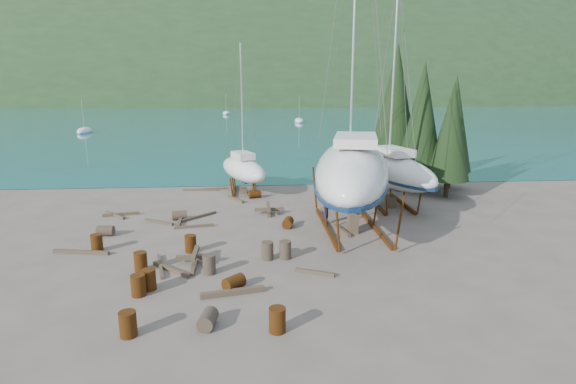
{
  "coord_description": "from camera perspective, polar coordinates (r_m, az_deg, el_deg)",
  "views": [
    {
      "loc": [
        -0.4,
        -21.79,
        8.21
      ],
      "look_at": [
        1.52,
        3.0,
        2.29
      ],
      "focal_mm": 28.0,
      "sensor_mm": 36.0,
      "label": 1
    }
  ],
  "objects": [
    {
      "name": "timber_pile_fore",
      "position": [
        21.85,
        -11.69,
        -8.12
      ],
      "size": [
        1.8,
        1.8,
        0.6
      ],
      "color": "brown",
      "rests_on": "ground"
    },
    {
      "name": "timber_3",
      "position": [
        21.85,
        -15.91,
        -9.01
      ],
      "size": [
        0.86,
        2.81,
        0.15
      ],
      "primitive_type": "cube",
      "rotation": [
        0.0,
        0.0,
        0.25
      ],
      "color": "brown",
      "rests_on": "ground"
    },
    {
      "name": "timber_9",
      "position": [
        36.68,
        -9.45,
        0.4
      ],
      "size": [
        2.26,
        0.46,
        0.15
      ],
      "primitive_type": "cube",
      "rotation": [
        0.0,
        0.0,
        1.71
      ],
      "color": "brown",
      "rests_on": "ground"
    },
    {
      "name": "cypress_far_right",
      "position": [
        38.37,
        20.27,
        8.1
      ],
      "size": [
        3.24,
        3.24,
        9.0
      ],
      "color": "black",
      "rests_on": "ground"
    },
    {
      "name": "large_sailboat_near",
      "position": [
        25.88,
        8.13,
        2.75
      ],
      "size": [
        7.12,
        14.35,
        21.7
      ],
      "rotation": [
        0.0,
        0.0,
        -0.24
      ],
      "color": "white",
      "rests_on": "ground"
    },
    {
      "name": "drum_0",
      "position": [
        21.62,
        -18.2,
        -8.38
      ],
      "size": [
        0.58,
        0.58,
        0.88
      ],
      "primitive_type": "cylinder",
      "color": "#623510",
      "rests_on": "ground"
    },
    {
      "name": "timber_2",
      "position": [
        30.98,
        -20.43,
        -2.66
      ],
      "size": [
        2.24,
        0.63,
        0.19
      ],
      "primitive_type": "cube",
      "rotation": [
        0.0,
        0.0,
        1.77
      ],
      "color": "brown",
      "rests_on": "ground"
    },
    {
      "name": "drum_13",
      "position": [
        19.23,
        -18.48,
        -11.18
      ],
      "size": [
        0.58,
        0.58,
        0.88
      ],
      "primitive_type": "cylinder",
      "color": "#623510",
      "rests_on": "ground"
    },
    {
      "name": "drum_16",
      "position": [
        20.55,
        -9.97,
        -9.04
      ],
      "size": [
        0.58,
        0.58,
        0.88
      ],
      "primitive_type": "cylinder",
      "color": "#2D2823",
      "rests_on": "ground"
    },
    {
      "name": "timber_14",
      "position": [
        24.88,
        -24.78,
        -6.94
      ],
      "size": [
        2.9,
        0.73,
        0.18
      ],
      "primitive_type": "cube",
      "rotation": [
        0.0,
        0.0,
        1.38
      ],
      "color": "brown",
      "rests_on": "ground"
    },
    {
      "name": "moored_boat_far",
      "position": [
        132.24,
        -7.84,
        9.89
      ],
      "size": [
        2.0,
        5.0,
        6.05
      ],
      "color": "white",
      "rests_on": "ground"
    },
    {
      "name": "cypress_near_right",
      "position": [
        36.25,
        16.63,
        9.02
      ],
      "size": [
        3.6,
        3.6,
        10.0
      ],
      "color": "black",
      "rests_on": "ground"
    },
    {
      "name": "timber_16",
      "position": [
        18.6,
        -7.03,
        -12.51
      ],
      "size": [
        2.59,
        0.77,
        0.23
      ],
      "primitive_type": "cube",
      "rotation": [
        0.0,
        0.0,
        1.78
      ],
      "color": "brown",
      "rests_on": "ground"
    },
    {
      "name": "far_house_center",
      "position": [
        212.76,
        -9.93,
        11.78
      ],
      "size": [
        6.6,
        5.6,
        5.6
      ],
      "color": "beige",
      "rests_on": "ground"
    },
    {
      "name": "drum_17",
      "position": [
        21.93,
        -0.35,
        -7.35
      ],
      "size": [
        0.58,
        0.58,
        0.88
      ],
      "primitive_type": "cylinder",
      "color": "#2D2823",
      "rests_on": "ground"
    },
    {
      "name": "drum_14",
      "position": [
        23.28,
        -12.26,
        -6.43
      ],
      "size": [
        0.58,
        0.58,
        0.88
      ],
      "primitive_type": "cylinder",
      "color": "#623510",
      "rests_on": "ground"
    },
    {
      "name": "moored_boat_mid",
      "position": [
        102.62,
        1.41,
        9.02
      ],
      "size": [
        2.0,
        5.0,
        6.05
      ],
      "color": "white",
      "rests_on": "ground"
    },
    {
      "name": "drum_12",
      "position": [
        19.02,
        -6.88,
        -11.32
      ],
      "size": [
        1.04,
        1.03,
        0.58
      ],
      "primitive_type": "cylinder",
      "rotation": [
        1.57,
        0.0,
        2.34
      ],
      "color": "#623510",
      "rests_on": "ground"
    },
    {
      "name": "small_sailboat_shore",
      "position": [
        35.23,
        -5.71,
        2.95
      ],
      "size": [
        4.77,
        7.36,
        11.28
      ],
      "rotation": [
        0.0,
        0.0,
        0.4
      ],
      "color": "white",
      "rests_on": "ground"
    },
    {
      "name": "drum_5",
      "position": [
        21.84,
        -2.62,
        -7.46
      ],
      "size": [
        0.58,
        0.58,
        0.88
      ],
      "primitive_type": "cylinder",
      "color": "#2D2823",
      "rests_on": "ground"
    },
    {
      "name": "timber_11",
      "position": [
        27.22,
        -11.83,
        -4.28
      ],
      "size": [
        2.3,
        0.58,
        0.15
      ],
      "primitive_type": "cube",
      "rotation": [
        0.0,
        0.0,
        1.76
      ],
      "color": "brown",
      "rests_on": "ground"
    },
    {
      "name": "timber_7",
      "position": [
        20.36,
        3.43,
        -10.15
      ],
      "size": [
        1.71,
        0.9,
        0.17
      ],
      "primitive_type": "cube",
      "rotation": [
        0.0,
        0.0,
        1.15
      ],
      "color": "brown",
      "rests_on": "ground"
    },
    {
      "name": "timber_12",
      "position": [
        21.31,
        -14.63,
        -9.48
      ],
      "size": [
        1.93,
        1.8,
        0.17
      ],
      "primitive_type": "cube",
      "rotation": [
        0.0,
        0.0,
        0.83
      ],
      "color": "brown",
      "rests_on": "ground"
    },
    {
      "name": "ground",
      "position": [
        23.29,
        -3.19,
        -7.27
      ],
      "size": [
        600.0,
        600.0,
        0.0
      ],
      "primitive_type": "plane",
      "color": "#5B5047",
      "rests_on": "ground"
    },
    {
      "name": "far_house_right",
      "position": [
        214.03,
        3.81,
        11.96
      ],
      "size": [
        6.6,
        5.6,
        5.6
      ],
      "color": "beige",
      "rests_on": "ground"
    },
    {
      "name": "worker",
      "position": [
        27.24,
        4.9,
        -2.39
      ],
      "size": [
        0.57,
        0.7,
        1.65
      ],
      "primitive_type": "imported",
      "rotation": [
        0.0,
        0.0,
        1.25
      ],
      "color": "navy",
      "rests_on": "ground"
    },
    {
      "name": "timber_5",
      "position": [
        21.75,
        -11.82,
        -8.86
      ],
      "size": [
        0.3,
        2.58,
        0.16
      ],
      "primitive_type": "cube",
      "rotation": [
        0.0,
        0.0,
        0.05
      ],
      "color": "brown",
      "rests_on": "ground"
    },
    {
      "name": "drum_9",
      "position": [
        28.92,
        -13.6,
        -2.88
      ],
      "size": [
        0.95,
        0.69,
        0.58
      ],
      "primitive_type": "cylinder",
      "rotation": [
        1.57,
        0.0,
        1.7
      ],
      "color": "#2D2823",
      "rests_on": "ground"
    },
    {
      "name": "far_hill",
      "position": [
        341.89,
        -4.47,
        11.99
      ],
      "size": [
        800.0,
        360.0,
        110.0
      ],
      "primitive_type": "ellipsoid",
      "color": "#21371B",
      "rests_on": "ground"
    },
    {
      "name": "drum_15",
      "position": [
        27.16,
        -22.15,
        -4.58
      ],
      "size": [
        0.91,
        0.63,
        0.58
      ],
      "primitive_type": "cylinder",
      "rotation": [
        1.57,
        0.0,
        1.52
      ],
      "color": "#2D2823",
      "rests_on": "ground"
    },
    {
      "name": "far_house_left",
      "position": [
        220.08,
        -20.56,
        11.2
      ],
      "size": [
        6.6,
        5.6,
        5.6
      ],
      "color": "beige",
      "rests_on": "ground"
    },
    {
      "name": "cypress_mid_right",
      "position": [
        35.06,
        20.0,
        7.21
      ],
      "size": [
        3.06,
        3.06,
        8.5
      ],
      "color": "black",
      "rests_on": "ground"
    },
    {
      "name": "drum_4",
      "position": [
        33.59,
        -4.26,
        -0.28
      ],
      "size": [
        1.0,
        0.79,
        0.58
      ],
      "primitive_type": "cylinder",
      "rotation": [
        1.57,
        0.0,
        1.84
      ],
      "color": "#623510",
      "rests_on": "ground"
    },
    {
      "name": "timber_10",
      "position": [
        29.13,
        -11.21,
        -3.07
      ],
      "size": [
        2.05,
        1.99,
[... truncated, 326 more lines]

